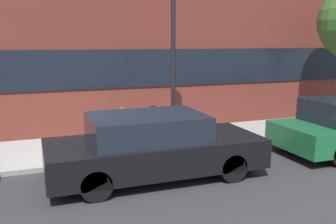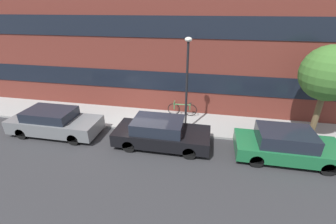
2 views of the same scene
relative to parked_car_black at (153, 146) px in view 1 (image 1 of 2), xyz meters
The scene contains 5 objects.
ground_plane 1.80m from the parked_car_black, 141.39° to the left, with size 56.00×56.00×0.00m, color #2B2B2D.
sidewalk_strip 2.74m from the parked_car_black, 119.43° to the left, with size 28.00×2.56×0.11m.
parked_car_black is the anchor object (origin of this frame).
bicycle 3.17m from the parked_car_black, 79.72° to the left, with size 1.70×0.44×0.82m.
lamp_post 2.85m from the parked_car_black, 55.09° to the left, with size 0.32×0.32×4.61m.
Camera 1 is at (-0.92, -8.02, 2.73)m, focal length 40.00 mm.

